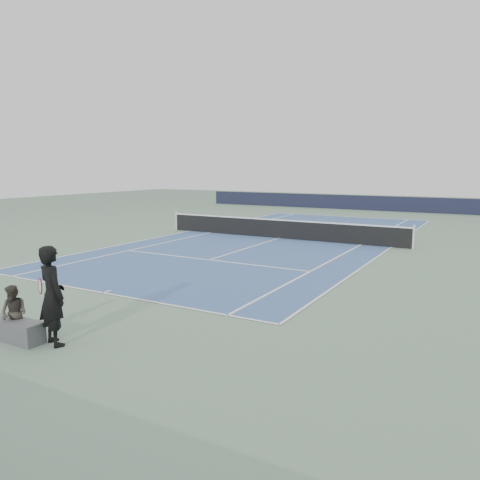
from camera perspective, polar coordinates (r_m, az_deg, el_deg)
The scene contains 7 objects.
ground at distance 23.53m, azimuth 4.79°, elevation 0.20°, with size 80.00×80.00×0.00m, color slate.
court_surface at distance 23.53m, azimuth 4.79°, elevation 0.21°, with size 10.97×23.77×0.01m, color #3D5B90.
tennis_net at distance 23.46m, azimuth 4.80°, elevation 1.42°, with size 12.90×0.10×1.07m.
windscreen_far at distance 40.33m, azimuth 15.52°, elevation 4.37°, with size 30.00×0.25×1.20m, color black.
tennis_player at distance 10.05m, azimuth -21.92°, elevation -6.30°, with size 0.90×0.75×2.02m.
tennis_ball at distance 10.51m, azimuth -23.99°, elevation -11.37°, with size 0.06×0.06×0.06m, color yellow.
spectator_bench at distance 10.77m, azimuth -25.78°, elevation -8.91°, with size 1.43×0.78×1.17m.
Camera 1 is at (9.69, -21.15, 3.53)m, focal length 35.00 mm.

